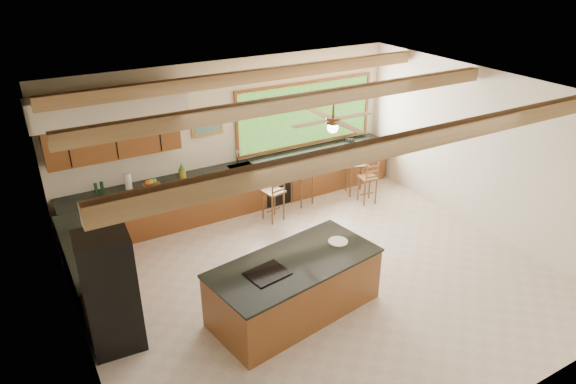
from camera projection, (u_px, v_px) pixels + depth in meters
ground at (319, 278)px, 8.43m from camera, size 7.20×7.20×0.00m
room_shell at (291, 141)px, 7.91m from camera, size 7.27×6.54×3.02m
counter_run at (212, 204)px, 9.83m from camera, size 7.12×3.10×1.25m
island at (294, 286)px, 7.49m from camera, size 2.65×1.56×0.89m
refrigerator at (111, 292)px, 6.69m from camera, size 0.71×0.69×1.70m
bar_stool_a at (304, 176)px, 10.53m from camera, size 0.47×0.47×1.12m
bar_stool_b at (275, 193)px, 9.92m from camera, size 0.43×0.43×1.03m
bar_stool_c at (358, 165)px, 10.96m from camera, size 0.54×0.54×1.16m
bar_stool_d at (370, 179)px, 10.64m from camera, size 0.39×0.39×0.95m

